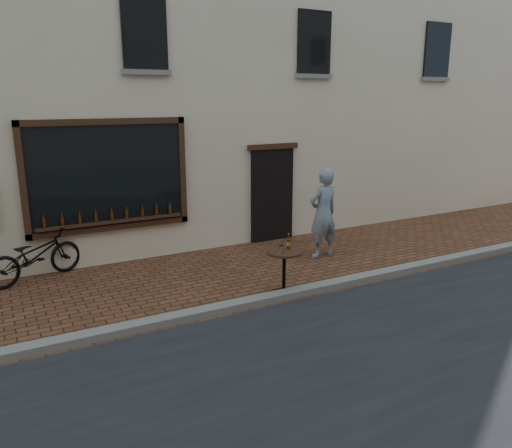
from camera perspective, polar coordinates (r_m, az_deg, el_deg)
name	(u,v)px	position (r m, az deg, el deg)	size (l,w,h in m)	color
ground	(277,305)	(8.44, 2.43, -9.24)	(90.00, 90.00, 0.00)	#4F2B19
kerb	(271,298)	(8.58, 1.74, -8.41)	(90.00, 0.25, 0.12)	slate
shop_building	(148,31)	(13.82, -12.20, 20.76)	(28.00, 6.20, 10.00)	beige
cargo_bicycle	(33,255)	(10.25, -24.17, -3.30)	(2.18, 1.35, 1.03)	black
bistro_table	(284,264)	(8.68, 3.24, -4.53)	(0.62, 0.62, 1.07)	black
pedestrian	(323,213)	(10.75, 7.70, 1.24)	(0.70, 0.46, 1.93)	gray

